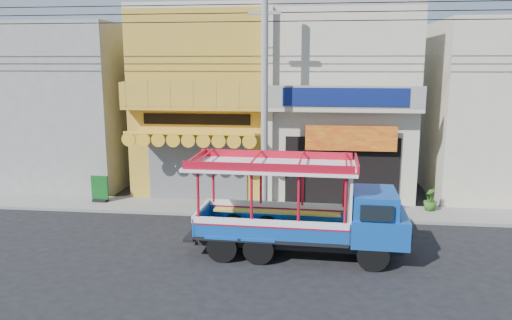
# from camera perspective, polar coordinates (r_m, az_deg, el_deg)

# --- Properties ---
(ground) EXTENTS (90.00, 90.00, 0.00)m
(ground) POSITION_cam_1_polar(r_m,az_deg,el_deg) (16.24, 3.30, -10.03)
(ground) COLOR black
(ground) RESTS_ON ground
(sidewalk) EXTENTS (30.00, 2.00, 0.12)m
(sidewalk) POSITION_cam_1_polar(r_m,az_deg,el_deg) (20.00, 4.01, -5.77)
(sidewalk) COLOR slate
(sidewalk) RESTS_ON ground
(shophouse_left) EXTENTS (6.00, 7.50, 8.24)m
(shophouse_left) POSITION_cam_1_polar(r_m,az_deg,el_deg) (23.66, -5.16, 6.80)
(shophouse_left) COLOR gold
(shophouse_left) RESTS_ON ground
(shophouse_right) EXTENTS (6.00, 6.75, 8.24)m
(shophouse_right) POSITION_cam_1_polar(r_m,az_deg,el_deg) (23.18, 9.61, 6.61)
(shophouse_right) COLOR beige
(shophouse_right) RESTS_ON ground
(party_pilaster) EXTENTS (0.35, 0.30, 8.00)m
(party_pilaster) POSITION_cam_1_polar(r_m,az_deg,el_deg) (20.15, 1.43, 5.81)
(party_pilaster) COLOR beige
(party_pilaster) RESTS_ON ground
(filler_building_left) EXTENTS (6.00, 6.00, 7.60)m
(filler_building_left) POSITION_cam_1_polar(r_m,az_deg,el_deg) (26.08, -20.44, 5.87)
(filler_building_left) COLOR gray
(filler_building_left) RESTS_ON ground
(filler_building_right) EXTENTS (6.00, 6.00, 7.60)m
(filler_building_right) POSITION_cam_1_polar(r_m,az_deg,el_deg) (24.60, 26.16, 5.17)
(filler_building_right) COLOR beige
(filler_building_right) RESTS_ON ground
(utility_pole) EXTENTS (28.00, 0.26, 9.00)m
(utility_pole) POSITION_cam_1_polar(r_m,az_deg,el_deg) (18.53, 1.45, 8.55)
(utility_pole) COLOR gray
(utility_pole) RESTS_ON ground
(songthaew_truck) EXTENTS (6.64, 2.41, 3.07)m
(songthaew_truck) POSITION_cam_1_polar(r_m,az_deg,el_deg) (15.24, 6.57, -5.64)
(songthaew_truck) COLOR black
(songthaew_truck) RESTS_ON ground
(green_sign) EXTENTS (0.72, 0.36, 1.10)m
(green_sign) POSITION_cam_1_polar(r_m,az_deg,el_deg) (21.87, -17.41, -3.38)
(green_sign) COLOR black
(green_sign) RESTS_ON sidewalk
(potted_plant_a) EXTENTS (1.02, 1.02, 0.86)m
(potted_plant_a) POSITION_cam_1_polar(r_m,az_deg,el_deg) (20.14, 14.54, -4.54)
(potted_plant_a) COLOR #30631C
(potted_plant_a) RESTS_ON sidewalk
(potted_plant_b) EXTENTS (0.61, 0.65, 0.95)m
(potted_plant_b) POSITION_cam_1_polar(r_m,az_deg,el_deg) (19.66, 12.09, -4.66)
(potted_plant_b) COLOR #30631C
(potted_plant_b) RESTS_ON sidewalk
(potted_plant_c) EXTENTS (0.53, 0.53, 0.91)m
(potted_plant_c) POSITION_cam_1_polar(r_m,az_deg,el_deg) (20.80, 19.30, -4.24)
(potted_plant_c) COLOR #30631C
(potted_plant_c) RESTS_ON sidewalk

